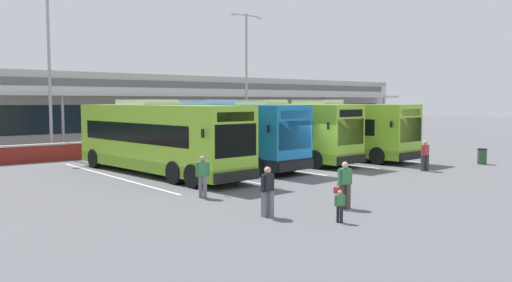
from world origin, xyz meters
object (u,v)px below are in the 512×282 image
coach_bus_leftmost (158,139)px  pedestrian_child (340,205)px  lamp_post_west (49,61)px  lamp_post_centre (246,70)px  coach_bus_right_centre (328,130)px  pedestrian_in_dark_coat (425,155)px  pedestrian_near_bin (268,190)px  pedestrian_with_handbag (344,184)px  coach_bus_centre (272,132)px  pedestrian_approaching_bus (203,175)px  litter_bin (482,156)px  coach_bus_left_centre (217,135)px

coach_bus_leftmost → pedestrian_child: 12.90m
lamp_post_west → lamp_post_centre: (16.04, -0.48, 0.00)m
coach_bus_right_centre → pedestrian_child: 18.62m
coach_bus_right_centre → pedestrian_in_dark_coat: bearing=-97.8°
coach_bus_leftmost → pedestrian_near_bin: bearing=-100.3°
pedestrian_with_handbag → pedestrian_in_dark_coat: (10.63, 3.64, 0.02)m
pedestrian_in_dark_coat → pedestrian_near_bin: bearing=-167.7°
pedestrian_near_bin → coach_bus_leftmost: bearing=79.7°
coach_bus_centre → pedestrian_with_handbag: bearing=-121.2°
coach_bus_right_centre → lamp_post_west: (-14.17, 11.58, 4.50)m
coach_bus_leftmost → pedestrian_approaching_bus: size_ratio=7.59×
litter_bin → coach_bus_leftmost: bearing=153.4°
coach_bus_leftmost → pedestrian_in_dark_coat: bearing=-34.3°
pedestrian_child → coach_bus_right_centre: bearing=43.8°
pedestrian_approaching_bus → lamp_post_west: lamp_post_west is taller
lamp_post_centre → coach_bus_centre: bearing=-120.7°
coach_bus_right_centre → pedestrian_with_handbag: size_ratio=7.59×
pedestrian_in_dark_coat → pedestrian_approaching_bus: bearing=175.2°
pedestrian_with_handbag → pedestrian_in_dark_coat: 11.23m
lamp_post_west → litter_bin: size_ratio=11.83×
pedestrian_near_bin → coach_bus_right_centre: bearing=36.7°
coach_bus_centre → pedestrian_in_dark_coat: bearing=-70.9°
coach_bus_right_centre → pedestrian_in_dark_coat: (-1.08, -7.92, -0.91)m
coach_bus_leftmost → lamp_post_centre: size_ratio=1.12×
pedestrian_in_dark_coat → pedestrian_near_bin: (-13.53, -2.96, 0.00)m
coach_bus_left_centre → pedestrian_child: size_ratio=12.24×
coach_bus_leftmost → coach_bus_centre: (8.48, 0.98, 0.00)m
pedestrian_approaching_bus → pedestrian_near_bin: bearing=-93.0°
lamp_post_west → pedestrian_near_bin: bearing=-91.1°
coach_bus_left_centre → pedestrian_approaching_bus: 9.85m
lamp_post_west → litter_bin: 27.69m
coach_bus_right_centre → pedestrian_near_bin: size_ratio=7.59×
pedestrian_near_bin → lamp_post_west: lamp_post_west is taller
pedestrian_in_dark_coat → litter_bin: bearing=-5.4°
coach_bus_centre → pedestrian_near_bin: coach_bus_centre is taller
coach_bus_left_centre → coach_bus_leftmost: bearing=-167.7°
pedestrian_near_bin → lamp_post_centre: bearing=53.1°
pedestrian_with_handbag → coach_bus_centre: bearing=58.8°
pedestrian_approaching_bus → lamp_post_centre: bearing=47.7°
coach_bus_left_centre → lamp_post_centre: lamp_post_centre is taller
coach_bus_leftmost → coach_bus_right_centre: 12.64m
pedestrian_child → lamp_post_centre: 28.99m
coach_bus_right_centre → litter_bin: 9.44m
pedestrian_in_dark_coat → litter_bin: 5.20m
pedestrian_child → litter_bin: size_ratio=1.08×
pedestrian_with_handbag → litter_bin: (15.79, 3.14, -0.39)m
coach_bus_right_centre → pedestrian_in_dark_coat: 8.05m
coach_bus_left_centre → coach_bus_centre: (4.17, 0.04, 0.00)m
coach_bus_centre → pedestrian_near_bin: 15.80m
coach_bus_right_centre → litter_bin: size_ratio=13.22×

